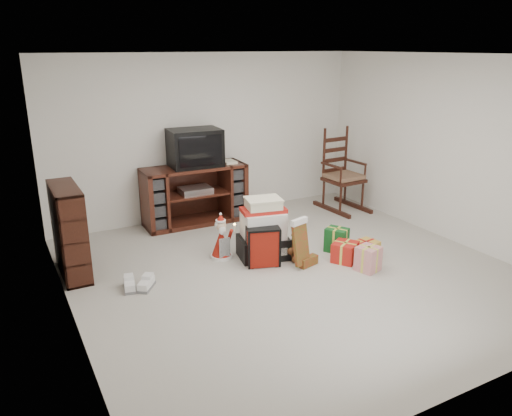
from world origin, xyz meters
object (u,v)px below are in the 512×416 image
at_px(santa_figurine, 269,226).
at_px(mrs_claus_figurine, 221,241).
at_px(red_suitcase, 263,246).
at_px(gift_cluster, 349,250).
at_px(teddy_bear, 297,247).
at_px(crt_television, 195,148).
at_px(tv_stand, 195,195).
at_px(gift_pile, 263,232).
at_px(rocking_chair, 341,181).
at_px(sneaker_pair, 138,285).
at_px(bookshelf, 69,233).

relative_size(santa_figurine, mrs_claus_figurine, 1.09).
distance_m(red_suitcase, gift_cluster, 1.11).
xyz_separation_m(red_suitcase, teddy_bear, (0.47, -0.03, -0.09)).
xyz_separation_m(teddy_bear, crt_television, (-0.58, 1.90, 1.00)).
height_order(tv_stand, gift_pile, tv_stand).
height_order(red_suitcase, teddy_bear, red_suitcase).
distance_m(tv_stand, rocking_chair, 2.44).
relative_size(rocking_chair, santa_figurine, 2.15).
bearing_deg(crt_television, sneaker_pair, -125.14).
bearing_deg(tv_stand, mrs_claus_figurine, -97.52).
xyz_separation_m(mrs_claus_figurine, gift_cluster, (1.39, -0.83, -0.10)).
bearing_deg(sneaker_pair, crt_television, 72.41).
xyz_separation_m(bookshelf, gift_cluster, (3.14, -1.24, -0.39)).
relative_size(rocking_chair, teddy_bear, 3.92).
bearing_deg(gift_pile, rocking_chair, 40.92).
distance_m(gift_pile, crt_television, 1.85).
height_order(gift_pile, santa_figurine, gift_pile).
bearing_deg(crt_television, tv_stand, -164.55).
bearing_deg(bookshelf, mrs_claus_figurine, -13.00).
xyz_separation_m(mrs_claus_figurine, crt_television, (0.24, 1.41, 0.93)).
bearing_deg(sneaker_pair, bookshelf, 148.39).
relative_size(gift_pile, teddy_bear, 2.18).
bearing_deg(sneaker_pair, tv_stand, 73.00).
bearing_deg(crt_television, santa_figurine, -63.18).
xyz_separation_m(tv_stand, crt_television, (0.04, 0.01, 0.72)).
height_order(sneaker_pair, gift_cluster, gift_cluster).
distance_m(tv_stand, crt_television, 0.72).
height_order(red_suitcase, mrs_claus_figurine, mrs_claus_figurine).
bearing_deg(gift_pile, mrs_claus_figurine, 165.28).
bearing_deg(teddy_bear, red_suitcase, 176.50).
bearing_deg(red_suitcase, rocking_chair, 50.06).
bearing_deg(sneaker_pair, rocking_chair, 40.24).
bearing_deg(rocking_chair, tv_stand, 165.76).
bearing_deg(red_suitcase, teddy_bear, 14.70).
relative_size(rocking_chair, crt_television, 1.77).
distance_m(red_suitcase, sneaker_pair, 1.55).
bearing_deg(tv_stand, gift_pile, -79.68).
bearing_deg(santa_figurine, rocking_chair, 23.51).
height_order(tv_stand, mrs_claus_figurine, tv_stand).
height_order(teddy_bear, crt_television, crt_television).
height_order(gift_pile, teddy_bear, gift_pile).
bearing_deg(bookshelf, red_suitcase, -22.39).
bearing_deg(bookshelf, sneaker_pair, -53.14).
xyz_separation_m(gift_pile, red_suitcase, (-0.12, -0.22, -0.09)).
height_order(bookshelf, teddy_bear, bookshelf).
relative_size(tv_stand, santa_figurine, 2.42).
bearing_deg(bookshelf, rocking_chair, 6.97).
bearing_deg(rocking_chair, teddy_bear, -144.54).
distance_m(rocking_chair, red_suitcase, 2.65).
distance_m(gift_pile, santa_figurine, 0.49).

